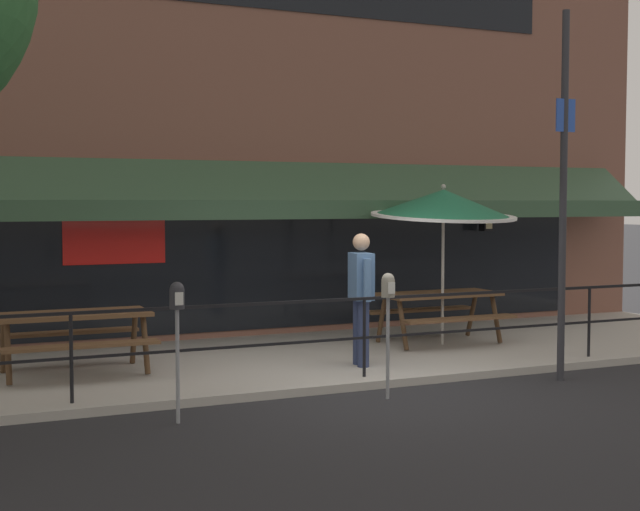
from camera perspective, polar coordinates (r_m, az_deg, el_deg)
ground_plane at (r=10.64m, az=3.59°, el=-8.56°), size 120.00×120.00×0.00m
patio_deck at (r=12.41m, az=-0.76°, el=-6.60°), size 15.00×4.00×0.10m
restaurant_building at (r=14.42m, az=-4.37°, el=11.28°), size 15.00×1.60×8.43m
patio_railing at (r=10.77m, az=2.86°, el=-4.10°), size 13.84×0.04×0.97m
picnic_table_left at (r=11.31m, az=-15.46°, el=-4.33°), size 1.80×1.42×0.76m
picnic_table_centre at (r=13.42m, az=7.63°, el=-3.04°), size 1.80×1.42×0.76m
patio_umbrella_centre at (r=13.25m, az=7.90°, el=3.27°), size 2.14×2.14×2.38m
pedestrian_walking at (r=11.47m, az=2.65°, el=-2.34°), size 0.30×0.61×1.71m
parking_meter_near at (r=8.97m, az=-9.13°, el=-3.41°), size 0.15×0.16×1.42m
parking_meter_far at (r=9.98m, az=4.38°, el=-2.69°), size 0.15×0.16×1.42m
street_sign_pole at (r=11.35m, az=15.31°, el=3.90°), size 0.28×0.09×4.54m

